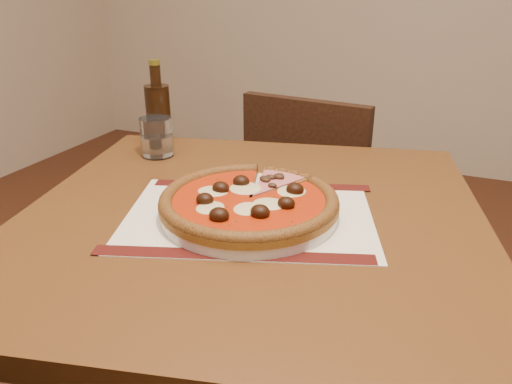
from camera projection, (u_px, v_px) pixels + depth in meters
table at (252, 262)px, 0.91m from camera, size 0.96×0.96×0.75m
chair_far at (314, 201)px, 1.60m from camera, size 0.43×0.43×0.81m
placemat at (249, 216)px, 0.86m from camera, size 0.49×0.42×0.00m
plate at (249, 210)px, 0.85m from camera, size 0.30×0.30×0.02m
pizza at (249, 200)px, 0.84m from camera, size 0.30×0.30×0.04m
ham_slice at (277, 185)px, 0.91m from camera, size 0.10×0.15×0.02m
water_glass at (157, 137)px, 1.13m from camera, size 0.07×0.07×0.09m
bottle at (158, 111)px, 1.21m from camera, size 0.06×0.06×0.20m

